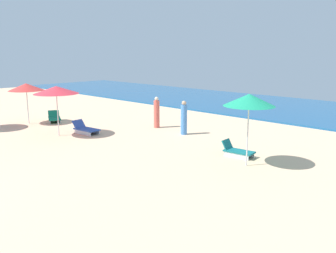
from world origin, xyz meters
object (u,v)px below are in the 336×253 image
umbrella_3 (26,87)px  beachgoer_0 (157,113)px  umbrella_0 (56,90)px  beachgoer_2 (184,119)px  lounge_chair_0_0 (85,129)px  lounge_chair_3_0 (54,118)px  lounge_chair_1_0 (237,151)px  umbrella_1 (249,100)px

umbrella_3 → beachgoer_0: (6.17, 4.43, -1.34)m
umbrella_0 → beachgoer_2: bearing=46.7°
umbrella_0 → lounge_chair_0_0: size_ratio=1.60×
lounge_chair_3_0 → beachgoer_0: 6.45m
umbrella_0 → umbrella_3: (-4.05, 0.36, -0.16)m
lounge_chair_0_0 → lounge_chair_1_0: size_ratio=1.17×
umbrella_0 → umbrella_1: size_ratio=0.93×
lounge_chair_1_0 → umbrella_1: bearing=-136.2°
beachgoer_0 → lounge_chair_1_0: bearing=-26.3°
lounge_chair_0_0 → lounge_chair_3_0: lounge_chair_0_0 is taller
umbrella_1 → lounge_chair_3_0: umbrella_1 is taller
umbrella_3 → lounge_chair_3_0: 2.40m
lounge_chair_1_0 → beachgoer_2: size_ratio=0.77×
lounge_chair_3_0 → beachgoer_2: 8.36m
umbrella_0 → lounge_chair_0_0: umbrella_0 is taller
umbrella_3 → lounge_chair_0_0: bearing=10.6°
umbrella_1 → beachgoer_0: (-7.31, 2.47, -1.65)m
lounge_chair_1_0 → beachgoer_2: 4.47m
lounge_chair_0_0 → beachgoer_0: beachgoer_0 is taller
umbrella_3 → beachgoer_0: size_ratio=1.37×
lounge_chair_1_0 → lounge_chair_3_0: (-12.00, -1.42, 0.01)m
umbrella_0 → beachgoer_2: 6.47m
lounge_chair_1_0 → umbrella_3: bearing=96.3°
beachgoer_0 → umbrella_0: bearing=-125.3°
umbrella_0 → lounge_chair_1_0: (8.50, 3.12, -2.07)m
umbrella_1 → lounge_chair_1_0: size_ratio=2.02×
lounge_chair_0_0 → beachgoer_2: beachgoer_2 is taller
lounge_chair_0_0 → lounge_chair_3_0: (-4.03, 0.48, -0.01)m
umbrella_3 → beachgoer_2: size_ratio=1.36×
beachgoer_0 → beachgoer_2: size_ratio=0.99×
umbrella_0 → lounge_chair_0_0: (0.53, 1.22, -2.06)m
lounge_chair_0_0 → umbrella_3: size_ratio=0.66×
lounge_chair_0_0 → umbrella_3: umbrella_3 is taller
umbrella_1 → beachgoer_2: size_ratio=1.55×
beachgoer_0 → umbrella_1: bearing=-30.2°
umbrella_0 → umbrella_3: 4.07m
umbrella_0 → lounge_chair_3_0: (-3.50, 1.70, -2.07)m
umbrella_1 → beachgoer_0: umbrella_1 is taller
umbrella_0 → lounge_chair_0_0: 2.45m
beachgoer_0 → beachgoer_2: bearing=-17.0°
umbrella_0 → lounge_chair_3_0: umbrella_0 is taller
lounge_chair_3_0 → beachgoer_2: bearing=-44.2°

